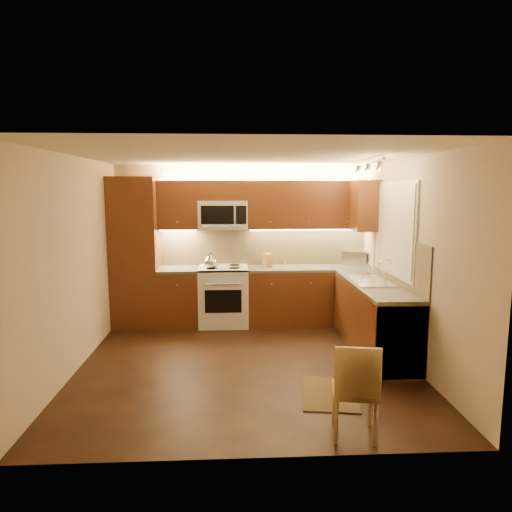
{
  "coord_description": "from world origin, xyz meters",
  "views": [
    {
      "loc": [
        -0.16,
        -5.35,
        2.11
      ],
      "look_at": [
        0.15,
        0.55,
        1.25
      ],
      "focal_mm": 32.09,
      "sensor_mm": 36.0,
      "label": 1
    }
  ],
  "objects": [
    {
      "name": "dining_chair",
      "position": [
        0.88,
        -1.7,
        0.42
      ],
      "size": [
        0.43,
        0.43,
        0.85
      ],
      "primitive_type": null,
      "rotation": [
        0.0,
        0.0,
        -0.16
      ],
      "color": "#A17B48",
      "rests_on": "floor"
    },
    {
      "name": "upper_cab_back_left",
      "position": [
        -0.99,
        1.82,
        1.88
      ],
      "size": [
        0.62,
        0.35,
        0.75
      ],
      "primitive_type": "cube",
      "color": "#4B2910",
      "rests_on": "wall_back"
    },
    {
      "name": "spice_jar_c",
      "position": [
        0.35,
        1.91,
        0.94
      ],
      "size": [
        0.06,
        0.06,
        0.08
      ],
      "primitive_type": "cylinder",
      "rotation": [
        0.0,
        0.0,
        -0.43
      ],
      "color": "silver",
      "rests_on": "counter_back_right"
    },
    {
      "name": "wall_right",
      "position": [
        2.0,
        0.0,
        1.25
      ],
      "size": [
        0.01,
        4.0,
        2.5
      ],
      "primitive_type": "cube",
      "color": "tan",
      "rests_on": "ground"
    },
    {
      "name": "counter_back_left",
      "position": [
        -0.99,
        1.7,
        0.88
      ],
      "size": [
        0.62,
        0.6,
        0.04
      ],
      "primitive_type": "cube",
      "color": "#3D3B38",
      "rests_on": "base_cab_back_left"
    },
    {
      "name": "upper_cab_right_corner",
      "position": [
        1.82,
        1.4,
        1.88
      ],
      "size": [
        0.35,
        0.5,
        0.75
      ],
      "primitive_type": "cube",
      "color": "#4B2910",
      "rests_on": "wall_right"
    },
    {
      "name": "toaster_oven",
      "position": [
        1.83,
        1.87,
        1.02
      ],
      "size": [
        0.47,
        0.42,
        0.23
      ],
      "primitive_type": "cube",
      "rotation": [
        0.0,
        0.0,
        -0.41
      ],
      "color": "silver",
      "rests_on": "counter_back_right"
    },
    {
      "name": "backsplash_back",
      "position": [
        0.35,
        1.99,
        1.2
      ],
      "size": [
        3.3,
        0.02,
        0.6
      ],
      "primitive_type": "cube",
      "color": "tan",
      "rests_on": "wall_back"
    },
    {
      "name": "sink",
      "position": [
        1.7,
        0.55,
        0.98
      ],
      "size": [
        0.52,
        0.86,
        0.15
      ],
      "primitive_type": null,
      "color": "silver",
      "rests_on": "counter_right"
    },
    {
      "name": "faucet",
      "position": [
        1.88,
        0.55,
        1.05
      ],
      "size": [
        0.2,
        0.04,
        0.3
      ],
      "primitive_type": null,
      "color": "silver",
      "rests_on": "counter_right"
    },
    {
      "name": "wall_front",
      "position": [
        0.0,
        -2.0,
        1.25
      ],
      "size": [
        4.0,
        0.01,
        2.5
      ],
      "primitive_type": "cube",
      "color": "tan",
      "rests_on": "ground"
    },
    {
      "name": "dishwasher",
      "position": [
        1.7,
        -0.3,
        0.43
      ],
      "size": [
        0.58,
        0.6,
        0.84
      ],
      "primitive_type": "cube",
      "color": "silver",
      "rests_on": "floor"
    },
    {
      "name": "track_light_bar",
      "position": [
        1.55,
        0.4,
        2.46
      ],
      "size": [
        0.04,
        1.2,
        0.03
      ],
      "primitive_type": "cube",
      "color": "silver",
      "rests_on": "ceiling"
    },
    {
      "name": "floor",
      "position": [
        0.0,
        0.0,
        0.0
      ],
      "size": [
        4.0,
        4.0,
        0.01
      ],
      "primitive_type": "cube",
      "color": "black",
      "rests_on": "ground"
    },
    {
      "name": "soap_bottle",
      "position": [
        1.84,
        1.16,
        0.98
      ],
      "size": [
        0.1,
        0.1,
        0.17
      ],
      "primitive_type": "imported",
      "rotation": [
        0.0,
        0.0,
        -0.3
      ],
      "color": "silver",
      "rests_on": "counter_right"
    },
    {
      "name": "backsplash_right",
      "position": [
        1.99,
        0.4,
        1.2
      ],
      "size": [
        0.02,
        2.0,
        0.6
      ],
      "primitive_type": "cube",
      "color": "tan",
      "rests_on": "wall_right"
    },
    {
      "name": "upper_cab_back_right",
      "position": [
        1.04,
        1.82,
        1.88
      ],
      "size": [
        1.92,
        0.35,
        0.75
      ],
      "primitive_type": "cube",
      "color": "#4B2910",
      "rests_on": "wall_back"
    },
    {
      "name": "base_cab_back_right",
      "position": [
        1.04,
        1.7,
        0.43
      ],
      "size": [
        1.92,
        0.6,
        0.86
      ],
      "primitive_type": "cube",
      "color": "#4B2910",
      "rests_on": "floor"
    },
    {
      "name": "spice_jar_d",
      "position": [
        0.69,
        1.89,
        0.95
      ],
      "size": [
        0.05,
        0.05,
        0.11
      ],
      "primitive_type": "cylinder",
      "rotation": [
        0.0,
        0.0,
        -0.16
      ],
      "color": "olive",
      "rests_on": "counter_back_right"
    },
    {
      "name": "spice_jar_a",
      "position": [
        0.33,
        1.94,
        0.95
      ],
      "size": [
        0.06,
        0.06,
        0.1
      ],
      "primitive_type": "cylinder",
      "rotation": [
        0.0,
        0.0,
        -0.21
      ],
      "color": "silver",
      "rests_on": "counter_back_right"
    },
    {
      "name": "window_frame",
      "position": [
        1.99,
        0.55,
        1.6
      ],
      "size": [
        0.03,
        1.44,
        1.24
      ],
      "primitive_type": "cube",
      "color": "silver",
      "rests_on": "wall_right"
    },
    {
      "name": "microwave",
      "position": [
        -0.3,
        1.81,
        1.72
      ],
      "size": [
        0.76,
        0.38,
        0.44
      ],
      "primitive_type": null,
      "color": "silver",
      "rests_on": "wall_back"
    },
    {
      "name": "base_cab_back_left",
      "position": [
        -0.99,
        1.7,
        0.43
      ],
      "size": [
        0.62,
        0.6,
        0.86
      ],
      "primitive_type": "cube",
      "color": "#4B2910",
      "rests_on": "floor"
    },
    {
      "name": "knife_block",
      "position": [
        0.39,
        1.71,
        1.01
      ],
      "size": [
        0.15,
        0.18,
        0.22
      ],
      "primitive_type": "cube",
      "rotation": [
        0.0,
        0.0,
        0.37
      ],
      "color": "#A17B48",
      "rests_on": "counter_back_right"
    },
    {
      "name": "window_blinds",
      "position": [
        1.97,
        0.55,
        1.6
      ],
      "size": [
        0.02,
        1.36,
        1.16
      ],
      "primitive_type": "cube",
      "color": "silver",
      "rests_on": "wall_right"
    },
    {
      "name": "counter_right",
      "position": [
        1.7,
        0.4,
        0.88
      ],
      "size": [
        0.6,
        2.0,
        0.04
      ],
      "primitive_type": "cube",
      "color": "#3D3B38",
      "rests_on": "base_cab_right"
    },
    {
      "name": "spice_jar_b",
      "position": [
        0.32,
        1.94,
        0.95
      ],
      "size": [
        0.05,
        0.05,
        0.1
      ],
      "primitive_type": "cylinder",
      "rotation": [
        0.0,
        0.0,
        0.18
      ],
      "color": "olive",
      "rests_on": "counter_back_right"
    },
    {
      "name": "pantry",
      "position": [
        -1.65,
        1.7,
        1.15
      ],
      "size": [
        0.7,
        0.6,
        2.3
      ],
      "primitive_type": "cube",
      "color": "#4B2910",
      "rests_on": "floor"
    },
    {
      "name": "base_cab_right",
      "position": [
        1.7,
        0.4,
        0.43
      ],
      "size": [
        0.6,
        2.0,
        0.86
      ],
      "primitive_type": "cube",
      "color": "#4B2910",
      "rests_on": "floor"
    },
    {
      "name": "upper_cab_bridge",
      "position": [
        -0.3,
        1.82,
        2.09
      ],
      "size": [
        0.76,
        0.35,
        0.31
      ],
      "primitive_type": "cube",
      "color": "#4B2910",
      "rests_on": "wall_back"
    },
    {
      "name": "wall_back",
      "position": [
        0.0,
        2.0,
        1.25
      ],
      "size": [
        4.0,
        0.01,
        2.5
      ],
      "primitive_type": "cube",
      "color": "tan",
      "rests_on": "ground"
    },
    {
      "name": "counter_back_right",
      "position": [
        1.04,
        1.7,
        0.88
      ],
      "size": [
        1.92,
        0.6,
        0.04
      ],
      "primitive_type": "cube",
      "color": "#3D3B38",
      "rests_on": "base_cab_back_right"
    },
    {
      "name": "kettle",
      "position": [
        -0.49,
        1.53,
        1.04
      ],
      "size": [
        0.26,
        0.26,
        0.24
      ],
      "primitive_type": null,
      "rotation": [
        0.0,
        0.0,
        -0.25
      ],
      "color": "silver",
      "rests_on": "stove"
    },
    {
      "name": "ceiling",
      "position": [
        0.0,
        0.0,
        2.5
      ],
      "size": [
        4.0,
        4.0,
        0.01
      ],
      "primitive_type": "cube",
      "color": "beige",
      "rests_on": "ground"
    },
    {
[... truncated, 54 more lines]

